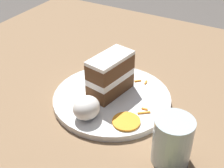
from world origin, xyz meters
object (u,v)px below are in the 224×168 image
object	(u,v)px
cake_slice	(110,75)
drinking_glass	(172,143)
orange_garnish	(126,122)
cream_dollop	(86,108)
plate	(112,98)

from	to	relation	value
cake_slice	drinking_glass	size ratio (longest dim) A/B	1.27
cake_slice	orange_garnish	size ratio (longest dim) A/B	2.01
cake_slice	drinking_glass	distance (m)	0.22
cream_dollop	orange_garnish	distance (m)	0.09
plate	orange_garnish	xyz separation A→B (m)	(0.06, 0.07, 0.01)
cream_dollop	orange_garnish	bearing A→B (deg)	106.98
plate	cream_dollop	distance (m)	0.09
orange_garnish	cream_dollop	bearing A→B (deg)	-73.02
plate	drinking_glass	world-z (taller)	drinking_glass
cream_dollop	drinking_glass	size ratio (longest dim) A/B	0.65
plate	cake_slice	size ratio (longest dim) A/B	2.30
plate	cream_dollop	size ratio (longest dim) A/B	4.46
cream_dollop	plate	bearing A→B (deg)	173.87
orange_garnish	drinking_glass	world-z (taller)	drinking_glass
drinking_glass	cream_dollop	bearing A→B (deg)	-93.43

